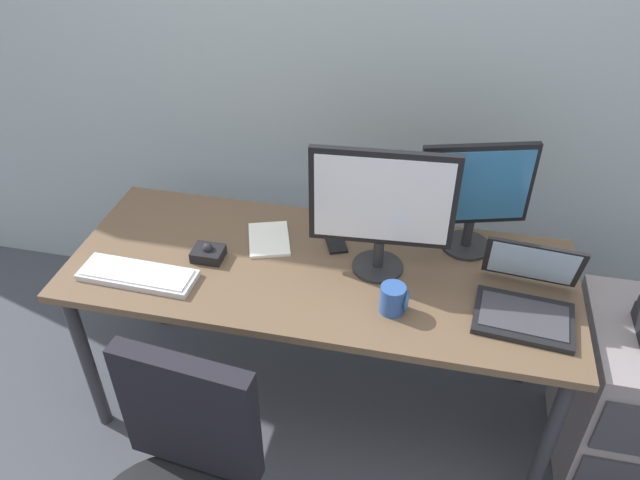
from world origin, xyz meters
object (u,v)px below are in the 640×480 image
Objects in this scene: monitor_side at (475,193)px; keyboard at (138,275)px; monitor_main at (382,206)px; paper_notepad at (269,239)px; cell_phone at (335,241)px; banana at (383,226)px; laptop at (527,297)px; coffee_mug at (393,299)px; trackball_mouse at (208,253)px; file_cabinet at (632,399)px.

monitor_side reaches higher than keyboard.
paper_notepad is at bearing 169.95° from monitor_main.
monitor_main is 0.34m from cell_phone.
monitor_main reaches higher than monitor_side.
laptop is at bearing -33.39° from banana.
coffee_mug reaches higher than paper_notepad.
coffee_mug is at bearing -119.38° from monitor_side.
trackball_mouse is 1.11× the size of coffee_mug.
keyboard is at bearing -149.93° from banana.
monitor_side is 2.23× the size of banana.
file_cabinet is 1.61m from trackball_mouse.
cell_phone is at bearing 146.16° from monitor_main.
monitor_main is 0.50m from paper_notepad.
trackball_mouse is 0.24m from paper_notepad.
coffee_mug is (-0.42, -0.10, -0.00)m from laptop.
paper_notepad is at bearing -159.12° from banana.
cell_phone is (-1.12, 0.18, 0.40)m from file_cabinet.
cell_phone is 0.75× the size of banana.
keyboard is at bearing -174.58° from laptop.
trackball_mouse reaches higher than paper_notepad.
banana reaches higher than cell_phone.
laptop is (0.50, -0.11, -0.22)m from monitor_main.
laptop is 1.65× the size of paper_notepad.
paper_notepad is at bearing 150.84° from coffee_mug.
file_cabinet is 3.19× the size of paper_notepad.
paper_notepad is 0.25m from cell_phone.
cell_phone is at bearing -171.00° from monitor_side.
banana is at bearing 92.85° from monitor_main.
coffee_mug is 0.44m from banana.
laptop is 0.71m from cell_phone.
paper_notepad is (0.38, 0.30, -0.01)m from keyboard.
keyboard is at bearing -164.12° from monitor_main.
monitor_main is 0.66m from trackball_mouse.
monitor_side is (-0.65, 0.25, 0.63)m from file_cabinet.
laptop reaches higher than cell_phone.
file_cabinet is 1.16m from monitor_main.
monitor_main reaches higher than paper_notepad.
file_cabinet is at bearing -21.46° from monitor_side.
monitor_side is 0.49m from coffee_mug.
banana is (0.16, 0.11, 0.02)m from cell_phone.
trackball_mouse is at bearing -179.60° from file_cabinet.
laptop is at bearing -56.62° from monitor_side.
monitor_side is at bearing 158.54° from file_cabinet.
file_cabinet is 1.60× the size of keyboard.
file_cabinet is 1.57× the size of monitor_side.
cell_phone is (0.63, 0.35, -0.01)m from keyboard.
monitor_side reaches higher than cell_phone.
banana is (-0.09, 0.43, -0.03)m from coffee_mug.
banana is at bearing 101.68° from coffee_mug.
laptop is 2.41× the size of cell_phone.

